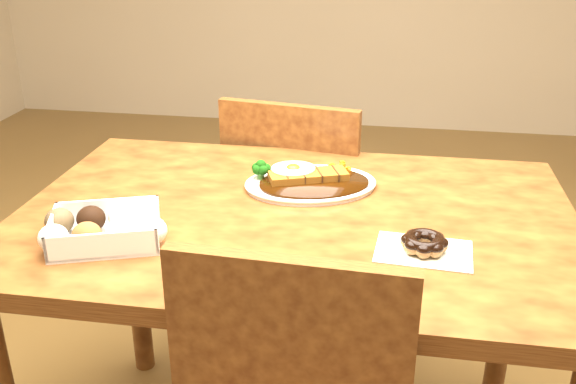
% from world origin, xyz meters
% --- Properties ---
extents(table, '(1.20, 0.80, 0.75)m').
position_xyz_m(table, '(0.00, 0.00, 0.65)').
color(table, '#441D0D').
rests_on(table, ground).
extents(chair_far, '(0.48, 0.48, 0.87)m').
position_xyz_m(chair_far, '(-0.06, 0.54, 0.48)').
color(chair_far, '#441D0D').
rests_on(chair_far, ground).
extents(katsu_curry_plate, '(0.35, 0.29, 0.06)m').
position_xyz_m(katsu_curry_plate, '(0.01, 0.14, 0.77)').
color(katsu_curry_plate, white).
rests_on(katsu_curry_plate, table).
extents(donut_box, '(0.25, 0.22, 0.06)m').
position_xyz_m(donut_box, '(-0.35, -0.19, 0.78)').
color(donut_box, white).
rests_on(donut_box, table).
extents(pon_de_ring, '(0.19, 0.14, 0.03)m').
position_xyz_m(pon_de_ring, '(0.27, -0.13, 0.77)').
color(pon_de_ring, silver).
rests_on(pon_de_ring, table).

